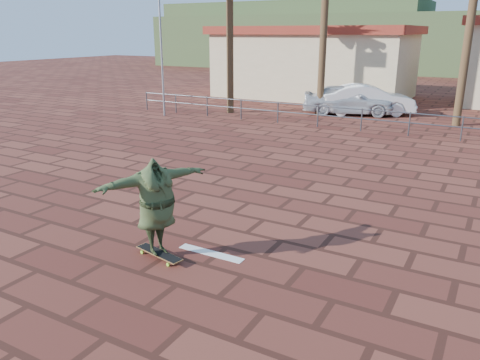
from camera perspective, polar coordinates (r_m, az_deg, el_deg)
name	(u,v)px	position (r m, az deg, el deg)	size (l,w,h in m)	color
ground	(214,225)	(10.55, -3.22, -5.54)	(120.00, 120.00, 0.00)	brown
paint_stripe	(211,253)	(9.29, -3.54, -8.89)	(1.40, 0.22, 0.01)	white
guardrail	(362,116)	(21.12, 14.63, 7.59)	(24.06, 0.06, 1.00)	#47494F
flagpole	(162,21)	(24.42, -9.48, 18.53)	(1.30, 0.10, 8.00)	gray
building_west	(315,62)	(32.24, 9.11, 14.07)	(12.60, 7.60, 4.50)	beige
hill_front	(458,43)	(58.41, 25.04, 14.90)	(70.00, 18.00, 6.00)	#384C28
hill_back	(294,33)	(69.71, 6.60, 17.36)	(35.00, 14.00, 8.00)	#384C28
longboard	(159,253)	(9.20, -9.83, -8.82)	(1.15, 0.47, 0.11)	olive
skateboarder	(156,207)	(8.82, -10.15, -3.26)	(2.29, 0.62, 1.87)	#3B4927
car_silver	(348,99)	(25.40, 13.06, 9.56)	(1.86, 4.63, 1.58)	#B6B9BE
car_white	(368,100)	(25.65, 15.28, 9.44)	(1.65, 4.72, 1.55)	white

